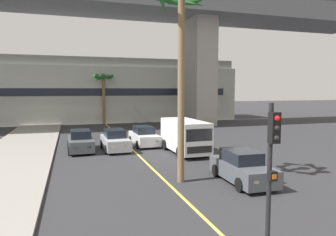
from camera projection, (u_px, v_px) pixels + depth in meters
lane_stripe_center at (130, 147)px, 24.50m from camera, size 0.14×56.00×0.01m
bridge_overpass at (118, 7)px, 36.07m from camera, size 73.11×8.00×17.76m
pier_building_backdrop at (102, 91)px, 45.12m from camera, size 39.03×8.04×8.88m
car_queue_front at (115, 141)px, 23.27m from camera, size 1.93×4.15×1.56m
car_queue_second at (144, 137)px, 25.30m from camera, size 1.92×4.14×1.56m
car_queue_third at (242, 168)px, 15.19m from camera, size 1.94×4.16×1.56m
car_queue_fourth at (81, 141)px, 22.88m from camera, size 1.91×4.14×1.56m
delivery_van at (185, 135)px, 22.11m from camera, size 2.20×5.27×2.36m
traffic_light_median_near at (271, 163)px, 7.69m from camera, size 0.24×0.37×4.20m
palm_tree_near_median at (182, 23)px, 14.61m from camera, size 2.94×2.98×9.34m
palm_tree_mid_median at (104, 84)px, 40.53m from camera, size 2.67×2.67×6.65m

